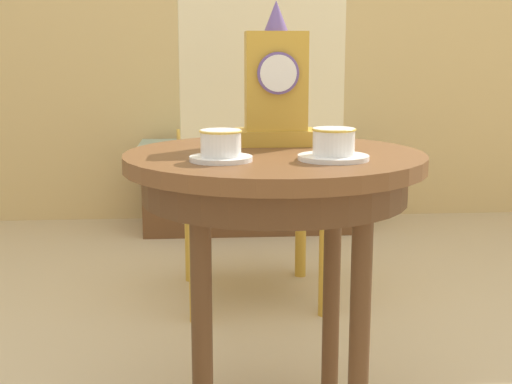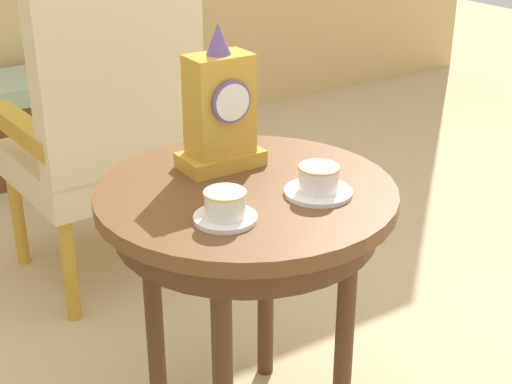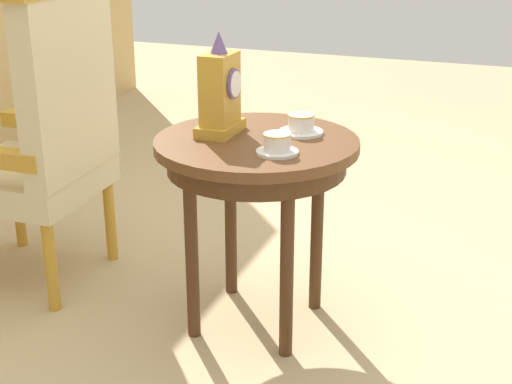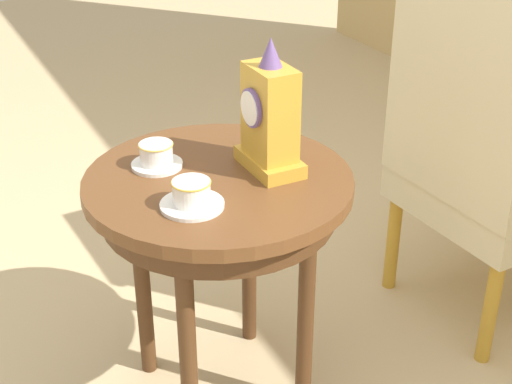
{
  "view_description": "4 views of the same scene",
  "coord_description": "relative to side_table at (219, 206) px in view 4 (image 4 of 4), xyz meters",
  "views": [
    {
      "loc": [
        -0.23,
        -1.59,
        0.9
      ],
      "look_at": [
        -0.11,
        0.09,
        0.56
      ],
      "focal_mm": 49.85,
      "sensor_mm": 36.0,
      "label": 1
    },
    {
      "loc": [
        -0.89,
        -1.32,
        1.35
      ],
      "look_at": [
        -0.0,
        0.04,
        0.62
      ],
      "focal_mm": 52.91,
      "sensor_mm": 36.0,
      "label": 2
    },
    {
      "loc": [
        -2.23,
        -0.86,
        1.37
      ],
      "look_at": [
        -0.17,
        -0.07,
        0.53
      ],
      "focal_mm": 51.91,
      "sensor_mm": 36.0,
      "label": 3
    },
    {
      "loc": [
        1.42,
        -0.7,
        1.51
      ],
      "look_at": [
        -0.06,
        0.06,
        0.62
      ],
      "focal_mm": 52.51,
      "sensor_mm": 36.0,
      "label": 4
    }
  ],
  "objects": [
    {
      "name": "mantel_clock",
      "position": [
        0.02,
        0.13,
        0.22
      ],
      "size": [
        0.19,
        0.11,
        0.34
      ],
      "color": "gold",
      "rests_on": "side_table"
    },
    {
      "name": "side_table",
      "position": [
        0.0,
        0.0,
        0.0
      ],
      "size": [
        0.67,
        0.67,
        0.67
      ],
      "color": "brown",
      "rests_on": "ground"
    },
    {
      "name": "teacup_right",
      "position": [
        0.11,
        -0.12,
        0.11
      ],
      "size": [
        0.15,
        0.15,
        0.07
      ],
      "color": "white",
      "rests_on": "side_table"
    },
    {
      "name": "teacup_left",
      "position": [
        -0.12,
        -0.11,
        0.11
      ],
      "size": [
        0.13,
        0.13,
        0.06
      ],
      "color": "white",
      "rests_on": "side_table"
    },
    {
      "name": "armchair",
      "position": [
        0.02,
        0.85,
        0.0
      ],
      "size": [
        0.57,
        0.56,
        1.14
      ],
      "color": "beige",
      "rests_on": "ground"
    }
  ]
}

